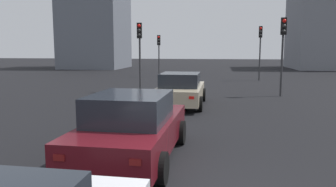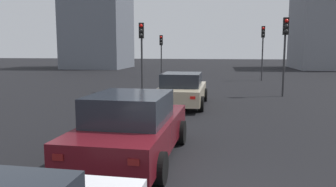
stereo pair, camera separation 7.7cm
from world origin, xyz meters
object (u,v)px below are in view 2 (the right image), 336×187
(car_beige_right_lead, at_px, (182,90))
(traffic_light_near_right, at_px, (141,43))
(traffic_light_far_right, at_px, (263,42))
(traffic_light_far_left, at_px, (161,47))
(traffic_light_near_left, at_px, (285,40))
(car_maroon_right_second, at_px, (132,128))

(car_beige_right_lead, bearing_deg, traffic_light_near_right, 33.83)
(car_beige_right_lead, bearing_deg, traffic_light_far_right, -20.67)
(traffic_light_far_left, xyz_separation_m, traffic_light_far_right, (-2.25, -8.68, 0.39))
(traffic_light_far_left, relative_size, traffic_light_far_right, 0.87)
(traffic_light_near_right, xyz_separation_m, traffic_light_far_right, (8.46, -7.94, 0.20))
(traffic_light_near_left, relative_size, traffic_light_far_right, 0.96)
(traffic_light_far_right, bearing_deg, car_beige_right_lead, -12.85)
(car_beige_right_lead, distance_m, traffic_light_far_right, 14.07)
(car_beige_right_lead, distance_m, traffic_light_far_left, 15.74)
(traffic_light_far_right, bearing_deg, traffic_light_near_left, 8.62)
(car_maroon_right_second, height_order, traffic_light_near_right, traffic_light_near_right)
(car_maroon_right_second, bearing_deg, car_beige_right_lead, -0.76)
(traffic_light_near_left, xyz_separation_m, traffic_light_near_right, (0.76, 7.98, -0.08))
(car_beige_right_lead, height_order, traffic_light_far_right, traffic_light_far_right)
(traffic_light_near_left, relative_size, traffic_light_near_right, 1.03)
(car_beige_right_lead, xyz_separation_m, traffic_light_far_left, (15.17, 3.66, 2.01))
(traffic_light_far_left, bearing_deg, car_maroon_right_second, 7.84)
(car_maroon_right_second, relative_size, traffic_light_near_left, 1.08)
(traffic_light_near_right, bearing_deg, traffic_light_near_left, 81.19)
(traffic_light_near_left, xyz_separation_m, traffic_light_far_right, (9.22, 0.04, 0.11))
(traffic_light_near_right, height_order, traffic_light_far_left, traffic_light_near_right)
(car_maroon_right_second, xyz_separation_m, traffic_light_far_left, (22.71, 3.37, 1.98))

